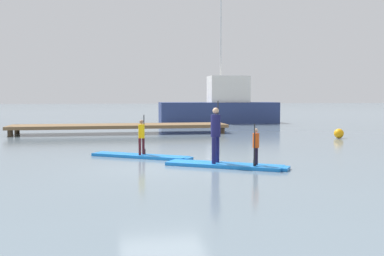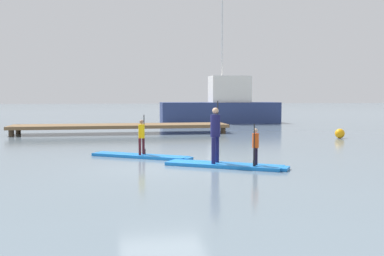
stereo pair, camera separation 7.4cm
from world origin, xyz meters
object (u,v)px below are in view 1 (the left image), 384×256
(paddleboard_far, at_px, (226,165))
(paddler_adult, at_px, (216,131))
(fishing_boat_green_midground, at_px, (221,107))
(paddler_child_front, at_px, (256,145))
(mooring_buoy_near, at_px, (339,133))
(paddler_child_solo, at_px, (142,135))
(paddleboard_near, at_px, (141,156))

(paddleboard_far, height_order, paddler_adult, paddler_adult)
(paddleboard_far, bearing_deg, fishing_boat_green_midground, 76.73)
(paddleboard_far, xyz_separation_m, fishing_boat_green_midground, (5.15, 21.84, 1.23))
(paddler_child_front, relative_size, fishing_boat_green_midground, 0.13)
(mooring_buoy_near, bearing_deg, paddleboard_far, -134.24)
(paddler_child_solo, relative_size, fishing_boat_green_midground, 0.14)
(paddler_adult, distance_m, fishing_boat_green_midground, 22.33)
(paddler_child_solo, xyz_separation_m, paddler_adult, (2.05, -2.37, 0.28))
(paddler_adult, height_order, fishing_boat_green_midground, fishing_boat_green_midground)
(paddler_child_front, bearing_deg, paddleboard_far, 147.79)
(paddleboard_near, relative_size, fishing_boat_green_midground, 0.35)
(paddler_child_solo, bearing_deg, paddleboard_far, -47.50)
(paddleboard_far, distance_m, fishing_boat_green_midground, 22.47)
(fishing_boat_green_midground, bearing_deg, paddleboard_far, -103.27)
(paddler_child_front, height_order, fishing_boat_green_midground, fishing_boat_green_midground)
(paddleboard_near, distance_m, paddler_child_front, 4.38)
(paddleboard_far, xyz_separation_m, mooring_buoy_near, (7.90, 8.11, 0.19))
(paddler_child_solo, relative_size, paddler_child_front, 1.12)
(paddleboard_far, height_order, mooring_buoy_near, mooring_buoy_near)
(paddler_child_front, relative_size, mooring_buoy_near, 2.52)
(paddler_child_solo, height_order, fishing_boat_green_midground, fishing_boat_green_midground)
(paddleboard_far, xyz_separation_m, paddler_adult, (-0.29, 0.18, 1.01))
(paddler_adult, relative_size, fishing_boat_green_midground, 0.19)
(paddleboard_near, xyz_separation_m, fishing_boat_green_midground, (7.50, 19.29, 1.23))
(paddler_adult, xyz_separation_m, mooring_buoy_near, (8.18, 7.93, -0.82))
(paddler_adult, bearing_deg, paddleboard_near, 131.16)
(paddler_child_front, distance_m, fishing_boat_green_midground, 22.75)
(paddler_adult, bearing_deg, fishing_boat_green_midground, 75.92)
(paddler_adult, bearing_deg, paddler_child_front, -32.28)
(paddleboard_far, bearing_deg, paddler_child_solo, 132.50)
(paddleboard_near, height_order, paddler_adult, paddler_adult)
(paddleboard_near, relative_size, paddleboard_far, 0.97)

